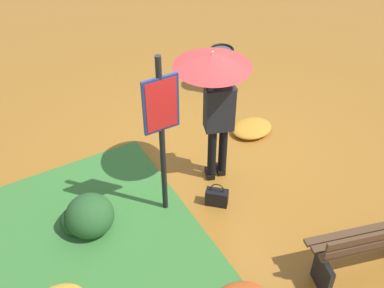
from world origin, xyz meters
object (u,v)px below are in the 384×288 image
(person_with_umbrella, at_px, (215,85))
(park_bench, at_px, (370,244))
(trash_bin, at_px, (221,70))
(handbag, at_px, (217,197))
(info_sign_post, at_px, (162,123))

(person_with_umbrella, distance_m, park_bench, 2.59)
(park_bench, relative_size, trash_bin, 1.72)
(person_with_umbrella, relative_size, trash_bin, 2.45)
(person_with_umbrella, bearing_deg, trash_bin, -125.36)
(person_with_umbrella, xyz_separation_m, handbag, (0.22, 0.48, -1.42))
(info_sign_post, xyz_separation_m, handbag, (-0.64, 0.25, -1.32))
(handbag, bearing_deg, person_with_umbrella, -115.13)
(person_with_umbrella, xyz_separation_m, trash_bin, (-1.35, -1.91, -1.13))
(info_sign_post, bearing_deg, person_with_umbrella, -165.15)
(person_with_umbrella, distance_m, info_sign_post, 0.90)
(person_with_umbrella, xyz_separation_m, info_sign_post, (0.87, 0.23, -0.11))
(park_bench, bearing_deg, info_sign_post, -50.63)
(info_sign_post, relative_size, handbag, 6.22)
(handbag, xyz_separation_m, trash_bin, (-1.58, -2.39, 0.29))
(person_with_umbrella, height_order, park_bench, person_with_umbrella)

